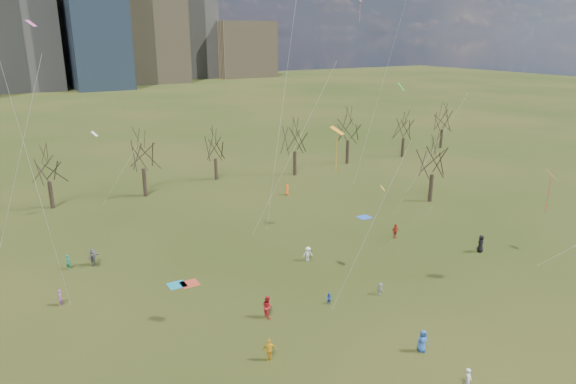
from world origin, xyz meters
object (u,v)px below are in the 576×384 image
blanket_navy (364,217)px  person_4 (269,350)px  person_2 (268,307)px  blanket_crimson (190,284)px  person_0 (423,341)px  blanket_teal (177,285)px  person_1 (468,380)px

blanket_navy → person_4: 31.29m
person_2 → person_4: (-2.60, -5.15, -0.10)m
blanket_crimson → blanket_navy: bearing=13.5°
person_0 → blanket_navy: bearing=80.1°
person_0 → person_2: person_2 is taller
blanket_navy → blanket_crimson: bearing=-166.5°
person_0 → person_4: person_0 is taller
blanket_navy → blanket_crimson: size_ratio=1.00×
blanket_teal → blanket_navy: size_ratio=1.00×
blanket_crimson → person_0: size_ratio=0.93×
person_0 → person_4: (-10.02, 4.65, -0.01)m
blanket_teal → person_1: (11.34, -23.52, 0.85)m
person_1 → person_4: (-9.36, 9.33, -0.02)m
person_2 → person_4: size_ratio=1.12×
person_2 → person_0: bearing=-144.2°
blanket_navy → person_0: 28.31m
blanket_crimson → person_4: person_4 is taller
blanket_teal → person_0: bearing=-57.5°
blanket_teal → person_0: 22.35m
person_2 → blanket_navy: bearing=-57.0°
person_0 → person_1: 4.72m
blanket_teal → blanket_crimson: size_ratio=1.00×
person_0 → person_4: bearing=175.2°
blanket_teal → person_2: (4.58, -9.05, 0.93)m
person_0 → blanket_teal: bearing=142.6°
person_1 → person_2: size_ratio=0.92×
blanket_teal → blanket_crimson: 1.15m
blanket_navy → person_4: person_4 is taller
blanket_teal → person_1: 26.13m
blanket_teal → person_4: (1.98, -14.20, 0.83)m
person_2 → blanket_teal: bearing=25.5°
blanket_teal → person_2: person_2 is taller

